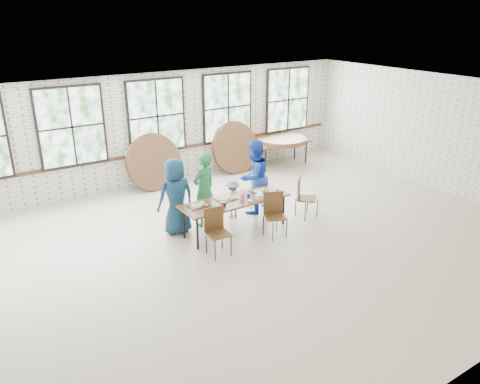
% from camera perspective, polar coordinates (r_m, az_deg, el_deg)
% --- Properties ---
extents(room, '(12.00, 12.00, 12.00)m').
position_cam_1_polar(room, '(12.69, -10.12, 8.88)').
color(room, beige).
rests_on(room, ground).
extents(dining_table, '(2.41, 0.82, 0.74)m').
position_cam_1_polar(dining_table, '(9.94, -0.59, -1.18)').
color(dining_table, brown).
rests_on(dining_table, ground).
extents(chair_near_left, '(0.44, 0.43, 0.95)m').
position_cam_1_polar(chair_near_left, '(9.12, -2.93, -4.30)').
color(chair_near_left, '#51351B').
rests_on(chair_near_left, ground).
extents(chair_near_right, '(0.55, 0.54, 0.95)m').
position_cam_1_polar(chair_near_right, '(9.88, 4.19, -2.23)').
color(chair_near_right, '#51351B').
rests_on(chair_near_right, ground).
extents(chair_spare, '(0.58, 0.58, 0.95)m').
position_cam_1_polar(chair_spare, '(10.81, 7.67, -0.23)').
color(chair_spare, '#51351B').
rests_on(chair_spare, ground).
extents(adult_teal, '(0.81, 0.53, 1.65)m').
position_cam_1_polar(adult_teal, '(9.95, -7.84, -0.53)').
color(adult_teal, navy).
rests_on(adult_teal, ground).
extents(adult_green, '(0.71, 0.58, 1.68)m').
position_cam_1_polar(adult_green, '(10.22, -4.39, 0.33)').
color(adult_green, '#207A3F').
rests_on(adult_green, ground).
extents(toddler, '(0.62, 0.40, 0.91)m').
position_cam_1_polar(toddler, '(10.71, -0.91, -0.84)').
color(toddler, '#14173E').
rests_on(toddler, ground).
extents(adult_blue, '(0.98, 0.84, 1.74)m').
position_cam_1_polar(adult_blue, '(10.86, 1.71, 1.84)').
color(adult_blue, blue).
rests_on(adult_blue, ground).
extents(storage_table, '(1.82, 0.81, 0.74)m').
position_cam_1_polar(storage_table, '(14.38, 5.04, 5.91)').
color(storage_table, brown).
rests_on(storage_table, ground).
extents(tabletop_clutter, '(2.04, 0.62, 0.11)m').
position_cam_1_polar(tabletop_clutter, '(9.93, -0.09, -0.74)').
color(tabletop_clutter, black).
rests_on(tabletop_clutter, dining_table).
extents(round_tops_stacked, '(1.50, 1.50, 0.13)m').
position_cam_1_polar(round_tops_stacked, '(14.35, 5.05, 6.37)').
color(round_tops_stacked, brown).
rests_on(round_tops_stacked, storage_table).
extents(round_tops_leaning, '(4.08, 0.44, 1.49)m').
position_cam_1_polar(round_tops_leaning, '(13.11, -5.33, 4.58)').
color(round_tops_leaning, brown).
rests_on(round_tops_leaning, ground).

